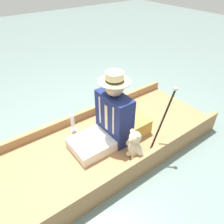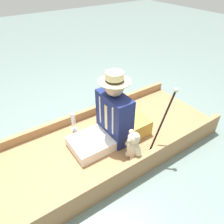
% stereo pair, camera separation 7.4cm
% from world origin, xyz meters
% --- Properties ---
extents(ground_plane, '(16.00, 16.00, 0.00)m').
position_xyz_m(ground_plane, '(0.00, 0.00, 0.00)').
color(ground_plane, slate).
extents(punt_boat, '(1.07, 2.89, 0.26)m').
position_xyz_m(punt_boat, '(0.00, 0.00, 0.09)').
color(punt_boat, '#997047').
rests_on(punt_boat, ground_plane).
extents(seat_cushion, '(0.39, 0.28, 0.18)m').
position_xyz_m(seat_cushion, '(-0.03, -0.46, 0.25)').
color(seat_cushion, '#B7933D').
rests_on(seat_cushion, punt_boat).
extents(seated_person, '(0.43, 0.67, 0.80)m').
position_xyz_m(seated_person, '(-0.02, -0.14, 0.44)').
color(seated_person, white).
rests_on(seated_person, punt_boat).
extents(teddy_bear, '(0.24, 0.14, 0.34)m').
position_xyz_m(teddy_bear, '(-0.38, -0.19, 0.31)').
color(teddy_bear, beige).
rests_on(teddy_bear, punt_boat).
extents(wine_glass, '(0.08, 0.08, 0.23)m').
position_xyz_m(wine_glass, '(0.36, 0.10, 0.30)').
color(wine_glass, silver).
rests_on(wine_glass, punt_boat).
extents(walking_cane, '(0.04, 0.28, 0.70)m').
position_xyz_m(walking_cane, '(-0.43, -0.52, 0.57)').
color(walking_cane, black).
rests_on(walking_cane, punt_boat).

